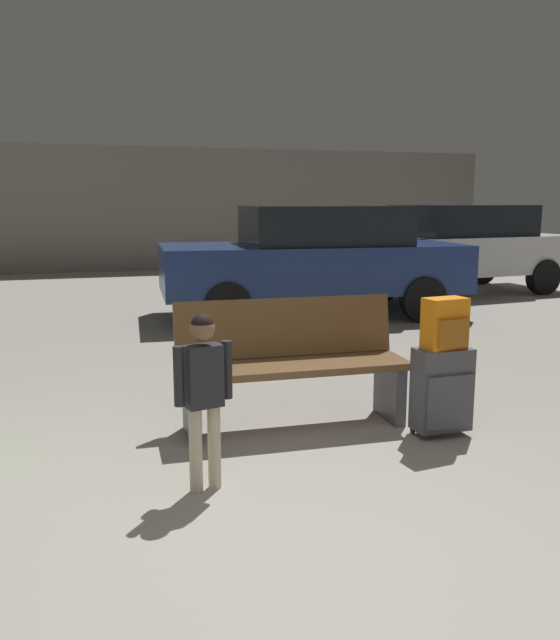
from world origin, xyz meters
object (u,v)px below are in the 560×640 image
at_px(bench, 292,364).
at_px(parked_car_side, 455,246).
at_px(suitcase, 442,390).
at_px(backpack_bright, 445,324).
at_px(child, 203,383).
at_px(parked_car_near, 315,258).

distance_m(bench, parked_car_side, 7.47).
relative_size(bench, suitcase, 2.67).
distance_m(suitcase, backpack_bright, 0.45).
height_order(bench, suitcase, bench).
bearing_deg(suitcase, child, -167.21).
relative_size(bench, parked_car_near, 0.38).
distance_m(bench, parked_car_near, 4.55).
distance_m(suitcase, parked_car_side, 7.36).
xyz_separation_m(bench, parked_car_side, (4.78, 5.72, 0.36)).
height_order(suitcase, backpack_bright, backpack_bright).
bearing_deg(bench, child, -131.28).
bearing_deg(child, backpack_bright, 12.77).
xyz_separation_m(bench, suitcase, (0.90, -0.51, -0.12)).
relative_size(suitcase, parked_car_side, 0.14).
bearing_deg(backpack_bright, child, -167.23).
bearing_deg(parked_car_near, parked_car_side, 25.82).
bearing_deg(parked_car_side, backpack_bright, -121.90).
distance_m(bench, backpack_bright, 1.09).
bearing_deg(child, bench, 48.72).
bearing_deg(parked_car_near, backpack_bright, -99.19).
xyz_separation_m(suitcase, parked_car_near, (0.77, 4.72, 0.48)).
xyz_separation_m(suitcase, parked_car_side, (3.88, 6.23, 0.48)).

